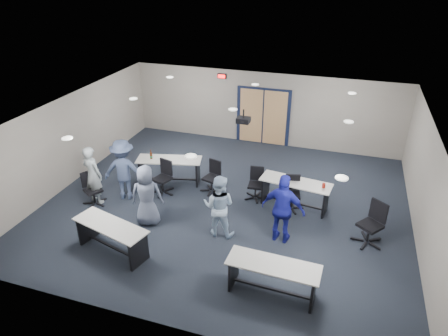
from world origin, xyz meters
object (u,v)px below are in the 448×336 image
(chair_loose_right, at_px, (370,224))
(chair_back_b, at_px, (211,177))
(chair_back_a, at_px, (162,178))
(chair_back_c, at_px, (256,184))
(table_front_left, at_px, (111,233))
(person_lightblue, at_px, (219,206))
(table_front_right, at_px, (273,274))
(person_back, at_px, (124,170))
(person_navy, at_px, (283,209))
(table_back_left, at_px, (169,166))
(person_gray, at_px, (93,175))
(person_plaid, at_px, (147,196))
(chair_loose_left, at_px, (93,189))
(chair_back_d, at_px, (292,194))
(table_back_right, at_px, (295,189))

(chair_loose_right, bearing_deg, chair_back_b, -156.72)
(chair_back_a, xyz_separation_m, chair_back_c, (2.71, 0.55, -0.04))
(table_front_left, relative_size, person_lightblue, 1.21)
(table_front_right, distance_m, chair_back_c, 3.76)
(chair_back_b, distance_m, person_back, 2.54)
(chair_back_b, bearing_deg, chair_loose_right, 1.94)
(person_navy, bearing_deg, person_lightblue, 15.38)
(table_back_left, height_order, person_gray, person_gray)
(chair_back_c, xyz_separation_m, person_navy, (1.08, -1.72, 0.44))
(table_back_left, distance_m, person_plaid, 2.23)
(chair_loose_left, distance_m, person_navy, 5.40)
(table_back_left, distance_m, person_navy, 4.30)
(person_gray, bearing_deg, person_navy, -167.70)
(table_front_left, distance_m, person_gray, 2.49)
(chair_back_d, relative_size, person_gray, 0.57)
(chair_back_b, xyz_separation_m, person_navy, (2.43, -1.69, 0.42))
(table_front_right, height_order, table_back_right, table_back_right)
(chair_back_b, bearing_deg, chair_loose_left, -134.01)
(table_front_left, xyz_separation_m, person_back, (-0.96, 2.29, 0.38))
(chair_back_c, xyz_separation_m, chair_loose_right, (3.14, -1.18, 0.08))
(table_back_left, xyz_separation_m, person_lightblue, (2.31, -2.05, 0.28))
(chair_back_a, bearing_deg, chair_loose_right, 9.45)
(table_front_left, xyz_separation_m, chair_loose_right, (5.80, 2.21, 0.03))
(table_back_right, height_order, person_plaid, person_plaid)
(person_plaid, distance_m, person_lightblue, 1.93)
(chair_back_b, bearing_deg, person_lightblue, -49.01)
(chair_back_d, relative_size, person_navy, 0.54)
(chair_back_c, bearing_deg, chair_back_b, 175.96)
(chair_back_c, xyz_separation_m, person_plaid, (-2.40, -2.05, 0.36))
(person_lightblue, bearing_deg, person_back, -17.37)
(chair_back_a, relative_size, chair_back_d, 1.05)
(table_front_left, height_order, chair_loose_right, chair_loose_right)
(person_plaid, bearing_deg, chair_back_c, -157.16)
(chair_back_b, relative_size, person_plaid, 0.59)
(table_front_right, bearing_deg, table_back_right, 93.43)
(person_lightblue, bearing_deg, table_front_right, 133.96)
(chair_back_b, bearing_deg, chair_back_c, 17.43)
(chair_loose_right, bearing_deg, chair_back_c, -162.90)
(chair_loose_right, relative_size, person_gray, 0.64)
(table_back_left, relative_size, person_plaid, 1.24)
(table_back_left, bearing_deg, chair_back_d, -18.82)
(chair_back_b, distance_m, person_gray, 3.38)
(chair_loose_right, distance_m, person_back, 6.76)
(table_front_left, bearing_deg, chair_loose_left, 149.32)
(person_back, bearing_deg, table_front_right, 137.28)
(table_front_right, height_order, person_plaid, person_plaid)
(chair_back_d, height_order, chair_loose_left, chair_back_d)
(chair_back_c, relative_size, person_plaid, 0.57)
(table_front_left, distance_m, person_plaid, 1.39)
(person_plaid, bearing_deg, table_front_left, 61.35)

